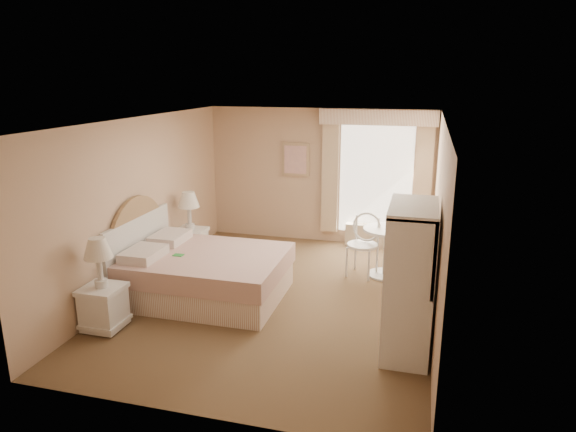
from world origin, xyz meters
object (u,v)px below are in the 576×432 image
(cafe_chair, at_px, (364,239))
(armoire, at_px, (409,292))
(round_table, at_px, (386,244))
(nightstand_near, at_px, (103,296))
(bed, at_px, (199,272))
(nightstand_far, at_px, (190,236))

(cafe_chair, bearing_deg, armoire, -56.84)
(round_table, bearing_deg, nightstand_near, -140.12)
(armoire, bearing_deg, nightstand_near, -172.53)
(nightstand_near, relative_size, armoire, 0.68)
(round_table, bearing_deg, bed, -149.62)
(nightstand_near, height_order, armoire, armoire)
(nightstand_far, relative_size, armoire, 0.70)
(bed, bearing_deg, cafe_chair, 34.07)
(round_table, xyz_separation_m, armoire, (0.42, -2.22, 0.19))
(armoire, bearing_deg, bed, 165.62)
(round_table, relative_size, armoire, 0.45)
(bed, relative_size, round_table, 2.79)
(cafe_chair, height_order, armoire, armoire)
(nightstand_near, relative_size, nightstand_far, 0.98)
(nightstand_near, distance_m, cafe_chair, 3.95)
(bed, distance_m, nightstand_near, 1.43)
(nightstand_near, xyz_separation_m, round_table, (3.23, 2.70, 0.08))
(nightstand_near, bearing_deg, nightstand_far, 90.00)
(bed, height_order, nightstand_near, bed)
(nightstand_near, height_order, nightstand_far, nightstand_far)
(bed, height_order, nightstand_far, bed)
(round_table, relative_size, cafe_chair, 0.79)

